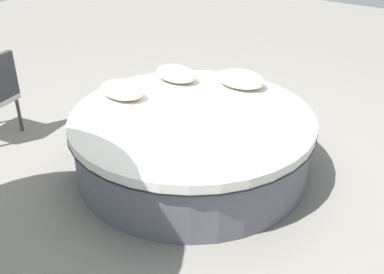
{
  "coord_description": "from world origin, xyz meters",
  "views": [
    {
      "loc": [
        -2.3,
        3.33,
        2.63
      ],
      "look_at": [
        0.0,
        0.0,
        0.37
      ],
      "focal_mm": 43.74,
      "sensor_mm": 36.0,
      "label": 1
    }
  ],
  "objects_px": {
    "round_bed": "(192,142)",
    "throw_pillow_1": "(176,74)",
    "throw_pillow_0": "(241,79)",
    "throw_pillow_2": "(122,90)"
  },
  "relations": [
    {
      "from": "throw_pillow_1",
      "to": "round_bed",
      "type": "bearing_deg",
      "value": 136.54
    },
    {
      "from": "throw_pillow_0",
      "to": "throw_pillow_2",
      "type": "xyz_separation_m",
      "value": [
        0.86,
        0.96,
        0.0
      ]
    },
    {
      "from": "round_bed",
      "to": "throw_pillow_0",
      "type": "bearing_deg",
      "value": -92.48
    },
    {
      "from": "round_bed",
      "to": "throw_pillow_2",
      "type": "xyz_separation_m",
      "value": [
        0.82,
        0.08,
        0.39
      ]
    },
    {
      "from": "throw_pillow_0",
      "to": "throw_pillow_2",
      "type": "bearing_deg",
      "value": 48.03
    },
    {
      "from": "throw_pillow_2",
      "to": "throw_pillow_1",
      "type": "bearing_deg",
      "value": -106.01
    },
    {
      "from": "throw_pillow_0",
      "to": "throw_pillow_1",
      "type": "distance_m",
      "value": 0.73
    },
    {
      "from": "round_bed",
      "to": "throw_pillow_1",
      "type": "height_order",
      "value": "throw_pillow_1"
    },
    {
      "from": "throw_pillow_0",
      "to": "throw_pillow_2",
      "type": "height_order",
      "value": "same"
    },
    {
      "from": "round_bed",
      "to": "throw_pillow_1",
      "type": "relative_size",
      "value": 4.79
    }
  ]
}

